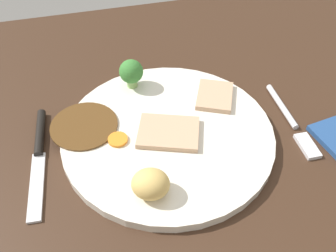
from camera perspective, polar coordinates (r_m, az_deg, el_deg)
dining_table at (r=51.21cm, az=-1.76°, el=-5.40°), size 120.00×84.00×3.60cm
dinner_plate at (r=51.03cm, az=-0.00°, el=-1.34°), size 29.55×29.55×1.40cm
gravy_pool at (r=52.42cm, az=-13.05°, el=0.08°), size 9.50×9.50×0.30cm
meat_slice_main at (r=49.80cm, az=0.07°, el=-1.00°), size 9.90×8.66×0.80cm
meat_slice_under at (r=55.80cm, az=7.35°, el=4.72°), size 7.50×8.20×0.80cm
roast_potato_left at (r=42.65cm, az=-2.75°, el=-9.10°), size 5.58×5.24×3.58cm
carrot_coin_front at (r=49.61cm, az=-7.89°, el=-2.12°), size 2.69×2.69×0.42cm
broccoli_floret at (r=56.46cm, az=-5.80°, el=8.40°), size 3.72×3.72×4.68cm
fork at (r=56.31cm, az=18.85°, el=0.69°), size 2.15×15.29×0.90cm
knife at (r=52.40cm, az=-19.63°, el=-3.64°), size 2.73×18.56×1.20cm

